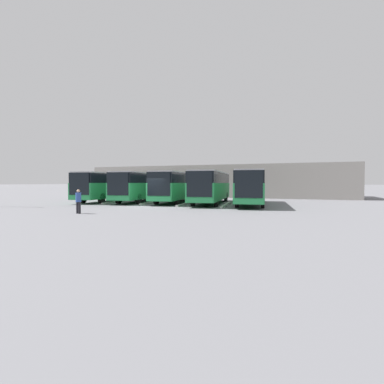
% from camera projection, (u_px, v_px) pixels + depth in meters
% --- Properties ---
extents(ground_plane, '(600.00, 600.00, 0.00)m').
position_uv_depth(ground_plane, '(148.00, 207.00, 26.34)').
color(ground_plane, slate).
extents(bus_0, '(3.94, 12.11, 3.21)m').
position_uv_depth(bus_0, '(251.00, 186.00, 28.58)').
color(bus_0, '#238447').
rests_on(bus_0, ground_plane).
extents(curb_divider_0, '(1.11, 6.61, 0.15)m').
position_uv_depth(curb_divider_0, '(226.00, 205.00, 27.70)').
color(curb_divider_0, '#B2B2AD').
rests_on(curb_divider_0, ground_plane).
extents(bus_1, '(3.94, 12.11, 3.21)m').
position_uv_depth(bus_1, '(211.00, 186.00, 30.15)').
color(bus_1, '#238447').
rests_on(bus_1, ground_plane).
extents(curb_divider_1, '(1.11, 6.61, 0.15)m').
position_uv_depth(curb_divider_1, '(186.00, 204.00, 29.27)').
color(curb_divider_1, '#B2B2AD').
rests_on(curb_divider_1, ground_plane).
extents(bus_2, '(3.94, 12.11, 3.21)m').
position_uv_depth(bus_2, '(177.00, 186.00, 32.21)').
color(bus_2, '#238447').
rests_on(bus_2, ground_plane).
extents(curb_divider_2, '(1.11, 6.61, 0.15)m').
position_uv_depth(curb_divider_2, '(153.00, 202.00, 31.33)').
color(curb_divider_2, '#B2B2AD').
rests_on(curb_divider_2, ground_plane).
extents(bus_3, '(3.94, 12.11, 3.21)m').
position_uv_depth(bus_3, '(143.00, 186.00, 33.31)').
color(bus_3, '#238447').
rests_on(bus_3, ground_plane).
extents(curb_divider_3, '(1.11, 6.61, 0.15)m').
position_uv_depth(curb_divider_3, '(118.00, 201.00, 32.43)').
color(curb_divider_3, '#B2B2AD').
rests_on(curb_divider_3, ground_plane).
extents(bus_4, '(3.94, 12.11, 3.21)m').
position_uv_depth(bus_4, '(110.00, 185.00, 34.31)').
color(bus_4, '#238447').
rests_on(bus_4, ground_plane).
extents(pedestrian, '(0.44, 0.44, 1.66)m').
position_uv_depth(pedestrian, '(78.00, 201.00, 20.51)').
color(pedestrian, black).
rests_on(pedestrian, ground_plane).
extents(station_building, '(39.12, 11.28, 4.64)m').
position_uv_depth(station_building, '(216.00, 181.00, 46.39)').
color(station_building, gray).
rests_on(station_building, ground_plane).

